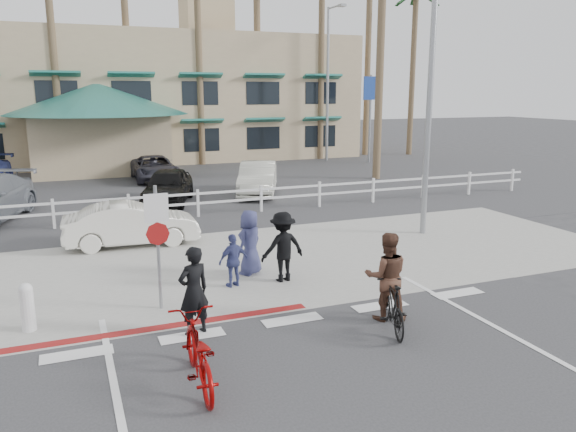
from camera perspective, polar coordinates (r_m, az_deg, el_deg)
name	(u,v)px	position (r m, az deg, el deg)	size (l,w,h in m)	color
ground	(304,332)	(10.77, 1.66, -11.73)	(140.00, 140.00, 0.00)	#333335
bike_path	(355,382)	(9.17, 6.86, -16.42)	(12.00, 16.00, 0.01)	#333335
sidewalk_plaza	(236,265)	(14.74, -5.35, -4.96)	(22.00, 7.00, 0.01)	gray
cross_street	(200,230)	(18.47, -8.90, -1.44)	(40.00, 5.00, 0.01)	#333335
parking_lot	(155,186)	(27.64, -13.39, 3.02)	(50.00, 16.00, 0.01)	#333335
curb_red	(133,332)	(11.15, -15.51, -11.28)	(7.00, 0.25, 0.02)	maroon
rail_fence	(201,203)	(20.38, -8.86, 1.30)	(29.40, 0.16, 1.00)	silver
building	(150,73)	(40.45, -13.81, 13.96)	(28.00, 16.00, 11.30)	tan
sign_post	(158,241)	(11.70, -13.09, -2.53)	(0.50, 0.10, 2.90)	gray
bollard_0	(27,307)	(11.72, -24.97, -8.40)	(0.26, 0.26, 0.95)	silver
streetlight_0	(430,89)	(17.86, 14.25, 12.42)	(0.60, 2.00, 9.00)	gray
streetlight_1	(328,86)	(36.64, 4.04, 13.06)	(0.60, 2.00, 9.50)	gray
info_sign	(370,118)	(35.85, 8.33, 9.85)	(1.20, 0.16, 5.60)	navy
palm_3	(52,42)	(34.09, -22.81, 15.97)	(4.00, 4.00, 14.00)	#18401E
palm_4	(126,37)	(35.35, -16.10, 17.10)	(4.00, 4.00, 15.00)	#18401E
palm_5	(199,55)	(34.97, -9.04, 15.83)	(4.00, 4.00, 13.00)	#18401E
palm_6	(257,25)	(37.20, -3.16, 18.85)	(4.00, 4.00, 17.00)	#18401E
palm_7	(321,50)	(37.63, 3.40, 16.48)	(4.00, 4.00, 14.00)	#18401E
palm_8	(368,45)	(40.39, 8.15, 16.83)	(4.00, 4.00, 15.00)	#18401E
palm_9	(413,60)	(41.06, 12.59, 15.19)	(4.00, 4.00, 13.00)	#18401E
palm_11	(381,37)	(29.23, 9.42, 17.47)	(4.00, 4.00, 14.00)	#18401E
bike_red	(198,353)	(8.89, -9.15, -13.60)	(0.71, 2.04, 1.07)	#780303
rider_red	(194,291)	(10.52, -9.56, -7.53)	(0.62, 0.41, 1.70)	black
bike_black	(393,306)	(10.83, 10.58, -8.98)	(0.46, 1.64, 0.99)	black
rider_black	(386,276)	(11.22, 9.97, -6.06)	(0.86, 0.67, 1.77)	#4D2F21
pedestrian_a	(283,247)	(13.25, -0.54, -3.15)	(1.09, 0.62, 1.68)	black
pedestrian_child	(233,261)	(12.97, -5.57, -4.53)	(0.74, 0.31, 1.26)	navy
pedestrian_b	(250,243)	(13.77, -3.91, -2.71)	(0.79, 0.51, 1.62)	navy
car_white_sedan	(132,224)	(17.01, -15.61, -0.80)	(1.34, 3.84, 1.26)	silver
lot_car_2	(168,186)	(23.09, -12.11, 3.01)	(1.66, 4.12, 1.40)	black
lot_car_3	(258,178)	(24.53, -3.09, 3.83)	(1.50, 4.29, 1.41)	beige
lot_car_5	(155,168)	(29.20, -13.41, 4.74)	(2.05, 4.45, 1.24)	#2E2D38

